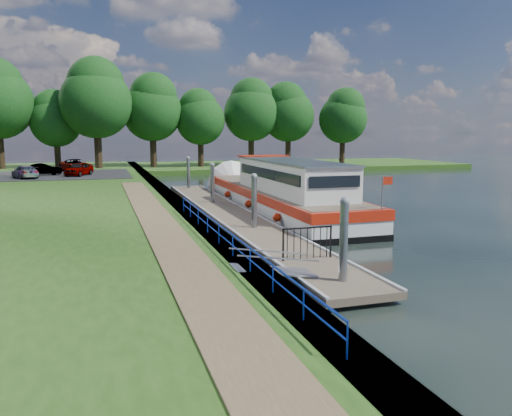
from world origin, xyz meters
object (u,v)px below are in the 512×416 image
object	(u,v)px
car_a	(79,169)
car_b	(43,169)
car_d	(76,165)
pontoon	(230,217)
barge	(274,193)
car_c	(25,172)

from	to	relation	value
car_a	car_b	size ratio (longest dim) A/B	1.10
car_b	car_d	size ratio (longest dim) A/B	0.72
pontoon	barge	size ratio (longest dim) A/B	1.42
pontoon	car_a	world-z (taller)	car_a
car_c	car_d	xyz separation A→B (m)	(4.02, 6.62, 0.09)
barge	pontoon	bearing A→B (deg)	-141.56
car_d	car_c	bearing A→B (deg)	-143.88
barge	car_c	world-z (taller)	barge
car_c	car_b	bearing A→B (deg)	-135.34
car_c	car_d	size ratio (longest dim) A/B	0.82
car_a	car_c	size ratio (longest dim) A/B	0.96
barge	car_d	xyz separation A→B (m)	(-12.74, 25.63, 0.40)
car_a	car_d	xyz separation A→B (m)	(-0.44, 5.15, 0.02)
barge	car_a	world-z (taller)	barge
barge	car_c	bearing A→B (deg)	131.42
pontoon	car_d	bearing A→B (deg)	107.81
pontoon	car_d	world-z (taller)	car_d
pontoon	car_b	size ratio (longest dim) A/B	8.95
car_a	car_d	size ratio (longest dim) A/B	0.79
car_c	car_d	world-z (taller)	car_d
pontoon	car_a	bearing A→B (deg)	110.46
pontoon	car_a	size ratio (longest dim) A/B	8.12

